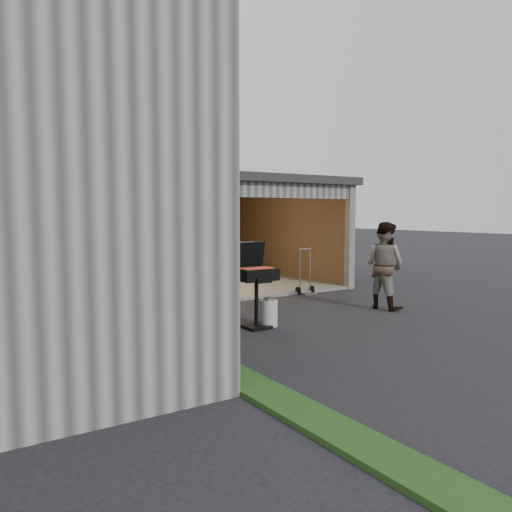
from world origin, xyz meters
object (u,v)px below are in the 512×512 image
(minivan, at_px, (135,259))
(hand_truck, at_px, (306,285))
(plywood_panel, at_px, (178,319))
(woman, at_px, (186,297))
(man, at_px, (384,265))
(bbq_grill, at_px, (255,278))
(propane_tank, at_px, (269,313))

(minivan, xyz_separation_m, hand_truck, (3.12, -3.42, -0.53))
(minivan, distance_m, plywood_panel, 6.63)
(minivan, bearing_deg, woman, -88.52)
(minivan, bearing_deg, man, -45.92)
(hand_truck, bearing_deg, man, -84.76)
(minivan, height_order, man, man)
(man, relative_size, bbq_grill, 1.22)
(propane_tank, relative_size, hand_truck, 0.41)
(minivan, relative_size, hand_truck, 4.77)
(propane_tank, distance_m, plywood_panel, 2.12)
(minivan, height_order, plywood_panel, minivan)
(woman, xyz_separation_m, propane_tank, (1.76, 0.40, -0.51))
(man, xyz_separation_m, hand_truck, (-0.20, 2.32, -0.68))
(bbq_grill, xyz_separation_m, propane_tank, (0.26, -0.03, -0.65))
(woman, distance_m, hand_truck, 5.31)
(minivan, bearing_deg, plywood_panel, -90.11)
(woman, relative_size, plywood_panel, 1.50)
(woman, bearing_deg, propane_tank, 98.75)
(bbq_grill, relative_size, plywood_panel, 1.51)
(hand_truck, bearing_deg, minivan, 132.69)
(man, bearing_deg, bbq_grill, 81.65)
(man, bearing_deg, plywood_panel, 89.19)
(propane_tank, bearing_deg, plywood_panel, -162.47)
(woman, distance_m, bbq_grill, 1.57)
(minivan, xyz_separation_m, plywood_panel, (-1.62, -6.42, -0.27))
(propane_tank, distance_m, hand_truck, 3.62)
(propane_tank, bearing_deg, woman, -167.29)
(minivan, height_order, hand_truck, minivan)
(man, height_order, bbq_grill, man)
(hand_truck, bearing_deg, plywood_panel, -147.36)
(minivan, height_order, propane_tank, minivan)
(plywood_panel, distance_m, hand_truck, 5.62)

